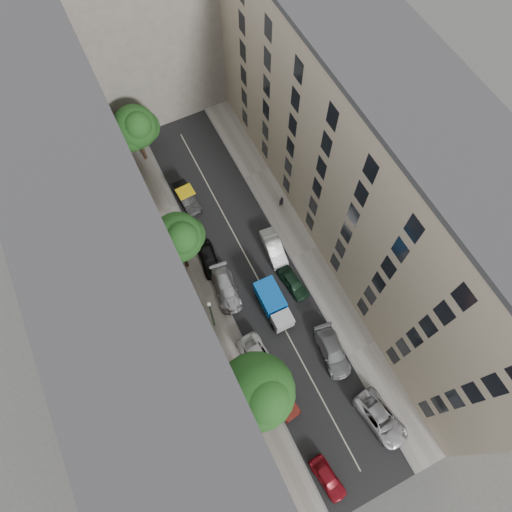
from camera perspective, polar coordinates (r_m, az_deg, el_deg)
ground at (r=45.60m, az=-0.01°, el=-2.40°), size 120.00×120.00×0.00m
road_surface at (r=45.59m, az=-0.01°, el=-2.40°), size 8.00×44.00×0.02m
sidewalk_left at (r=44.92m, az=-6.34°, el=-5.22°), size 3.00×44.00×0.15m
sidewalk_right at (r=46.78m, az=6.04°, el=0.40°), size 3.00×44.00×0.15m
building_left at (r=35.89m, az=-16.00°, el=-3.33°), size 8.00×44.00×20.00m
building_right at (r=40.37m, az=14.34°, el=9.60°), size 8.00×44.00×20.00m
building_endcap at (r=55.40m, az=-14.46°, el=26.42°), size 18.00×12.00×18.00m
tarp_truck at (r=43.21m, az=2.19°, el=-6.02°), size 2.05×4.96×2.29m
car_left_0 at (r=41.86m, az=8.98°, el=-25.77°), size 1.95×3.92×1.28m
car_left_1 at (r=41.78m, az=2.86°, el=-16.99°), size 2.26×4.76×1.51m
car_left_2 at (r=42.35m, az=0.37°, el=-12.78°), size 2.82×5.24×1.40m
car_left_3 at (r=44.37m, az=-3.80°, el=-4.10°), size 2.64×5.27×1.47m
car_left_4 at (r=45.76m, az=-5.95°, el=-0.35°), size 2.21×4.44×1.46m
car_left_5 at (r=49.50m, az=-8.65°, el=7.21°), size 1.83×4.56×1.47m
car_right_0 at (r=42.89m, az=15.35°, el=-19.01°), size 3.18×5.60×1.47m
car_right_1 at (r=43.04m, az=9.54°, el=-11.69°), size 2.64×5.28×1.47m
car_right_2 at (r=44.73m, az=4.69°, el=-3.37°), size 1.94×3.97×1.31m
car_right_3 at (r=46.07m, az=2.23°, el=1.02°), size 1.99×4.60×1.47m
tree_near at (r=36.11m, az=0.28°, el=-16.67°), size 6.13×5.98×9.47m
tree_mid at (r=41.05m, az=-9.55°, el=2.16°), size 4.91×4.56×8.70m
tree_far at (r=50.31m, az=-14.71°, el=15.18°), size 4.91×4.56×7.52m
lamp_post at (r=40.24m, az=-5.63°, el=-7.02°), size 0.36×0.36×6.22m
pedestrian at (r=48.57m, az=3.18°, el=6.83°), size 0.57×0.39×1.51m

